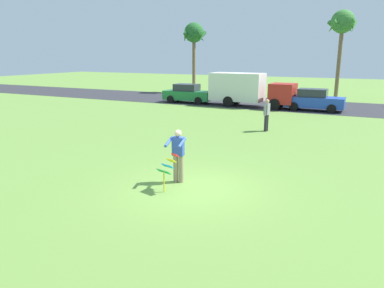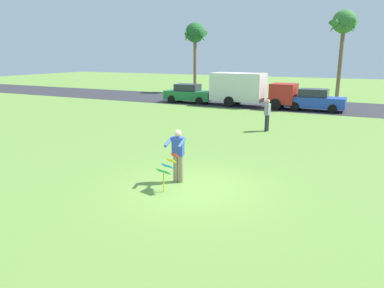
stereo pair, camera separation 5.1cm
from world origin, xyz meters
The scene contains 10 objects.
ground_plane centered at (0.00, 0.00, 0.00)m, with size 120.00×120.00×0.00m, color olive.
road_strip centered at (0.00, 20.77, 0.01)m, with size 120.00×8.00×0.01m, color #2D2D33.
person_kite_flyer centered at (-0.66, 0.26, 0.95)m, with size 0.60×0.70×1.73m.
kite_held centered at (-0.58, -0.55, 0.74)m, with size 0.53×0.70×1.11m.
parked_car_green centered at (-9.46, 18.37, 0.77)m, with size 4.25×1.93×1.60m.
parked_truck_red_cab centered at (-4.21, 18.37, 1.41)m, with size 6.76×2.27×2.62m.
parked_car_blue centered at (0.96, 18.37, 0.77)m, with size 4.21×1.85×1.60m.
palm_tree_left_near centered at (-13.04, 26.92, 6.07)m, with size 2.58×2.71×7.41m.
palm_tree_right_near centered at (1.71, 27.58, 6.64)m, with size 2.58×2.71×8.02m.
person_walker_near centered at (-0.23, 9.49, 0.93)m, with size 0.27×0.57×1.73m.
Camera 2 is at (4.69, -9.50, 4.02)m, focal length 33.83 mm.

